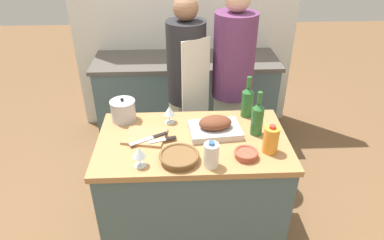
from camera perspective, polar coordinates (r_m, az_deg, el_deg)
name	(u,v)px	position (r m, az deg, el deg)	size (l,w,h in m)	color
ground_plane	(193,231)	(2.85, 0.11, -18.01)	(12.00, 12.00, 0.00)	brown
kitchen_island	(193,189)	(2.53, 0.12, -11.44)	(1.26, 0.73, 0.88)	#4C666B
back_counter	(186,99)	(3.68, -0.93, 3.57)	(1.86, 0.60, 0.90)	#4C666B
back_wall	(185,13)	(3.72, -1.23, 17.45)	(2.36, 0.10, 2.55)	silver
roasting_pan	(215,127)	(2.29, 3.86, -1.16)	(0.36, 0.28, 0.12)	#BCBCC1
wicker_basket	(179,157)	(2.05, -2.15, -6.16)	(0.24, 0.24, 0.05)	brown
cutting_board	(145,136)	(2.29, -7.84, -2.70)	(0.31, 0.27, 0.02)	#AD7F51
stock_pot	(123,110)	(2.47, -11.39, 1.57)	(0.18, 0.18, 0.18)	#B7B7BC
mixing_bowl	(246,154)	(2.10, 9.00, -5.58)	(0.15, 0.15, 0.05)	#A84C38
juice_jug	(271,140)	(2.15, 13.02, -3.22)	(0.09, 0.09, 0.19)	orange
milk_jug	(211,155)	(1.99, 3.22, -5.85)	(0.09, 0.09, 0.17)	white
wine_bottle_green	(257,118)	(2.28, 10.85, 0.34)	(0.08, 0.08, 0.31)	#28662D
wine_bottle_dark	(247,101)	(2.48, 9.19, 3.16)	(0.08, 0.08, 0.31)	#28662D
wine_glass_left	(139,153)	(2.00, -8.83, -5.42)	(0.08, 0.08, 0.13)	silver
wine_glass_right	(169,111)	(2.39, -3.81, 1.46)	(0.08, 0.08, 0.13)	silver
knife_chef	(150,138)	(2.24, -6.98, -3.03)	(0.25, 0.15, 0.01)	#B7B7BC
knife_paring	(163,140)	(2.22, -4.78, -3.27)	(0.18, 0.08, 0.01)	#B7B7BC
condiment_bottle_tall	(190,55)	(3.39, -0.33, 10.85)	(0.05, 0.05, 0.17)	#234C28
condiment_bottle_short	(175,50)	(3.46, -2.86, 11.55)	(0.05, 0.05, 0.20)	maroon
person_cook_aproned	(187,86)	(2.86, -0.89, 5.68)	(0.34, 0.35, 1.66)	beige
person_cook_guest	(232,81)	(2.90, 6.74, 6.53)	(0.34, 0.34, 1.72)	beige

